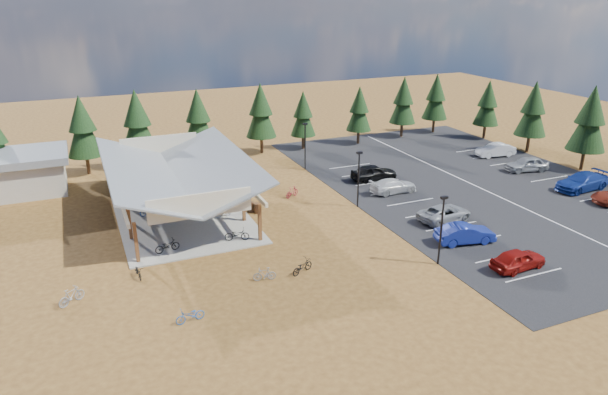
% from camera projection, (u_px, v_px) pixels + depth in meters
% --- Properties ---
extents(ground, '(140.00, 140.00, 0.00)m').
position_uv_depth(ground, '(316.00, 223.00, 45.31)').
color(ground, '#573616').
rests_on(ground, ground).
extents(asphalt_lot, '(27.00, 44.00, 0.04)m').
position_uv_depth(asphalt_lot, '(471.00, 184.00, 54.68)').
color(asphalt_lot, black).
rests_on(asphalt_lot, ground).
extents(concrete_pad, '(10.60, 18.60, 0.10)m').
position_uv_depth(concrete_pad, '(180.00, 212.00, 47.64)').
color(concrete_pad, gray).
rests_on(concrete_pad, ground).
extents(bike_pavilion, '(11.65, 19.40, 4.97)m').
position_uv_depth(bike_pavilion, '(176.00, 171.00, 46.30)').
color(bike_pavilion, brown).
rests_on(bike_pavilion, concrete_pad).
extents(outbuilding, '(11.00, 7.00, 3.90)m').
position_uv_depth(outbuilding, '(7.00, 174.00, 51.26)').
color(outbuilding, '#ADA593').
rests_on(outbuilding, ground).
extents(lamp_post_0, '(0.50, 0.25, 5.14)m').
position_uv_depth(lamp_post_0, '(442.00, 226.00, 37.49)').
color(lamp_post_0, black).
rests_on(lamp_post_0, ground).
extents(lamp_post_1, '(0.50, 0.25, 5.14)m').
position_uv_depth(lamp_post_1, '(359.00, 175.00, 47.81)').
color(lamp_post_1, black).
rests_on(lamp_post_1, ground).
extents(lamp_post_2, '(0.50, 0.25, 5.14)m').
position_uv_depth(lamp_post_2, '(305.00, 143.00, 58.13)').
color(lamp_post_2, black).
rests_on(lamp_post_2, ground).
extents(trash_bin_0, '(0.60, 0.60, 0.90)m').
position_uv_depth(trash_bin_0, '(257.00, 208.00, 47.29)').
color(trash_bin_0, '#482C19').
rests_on(trash_bin_0, ground).
extents(trash_bin_1, '(0.60, 0.60, 0.90)m').
position_uv_depth(trash_bin_1, '(251.00, 207.00, 47.57)').
color(trash_bin_1, '#482C19').
rests_on(trash_bin_1, ground).
extents(pine_1, '(3.61, 3.61, 8.41)m').
position_uv_depth(pine_1, '(82.00, 127.00, 55.89)').
color(pine_1, '#382314').
rests_on(pine_1, ground).
extents(pine_2, '(3.75, 3.75, 8.73)m').
position_uv_depth(pine_2, '(137.00, 121.00, 57.36)').
color(pine_2, '#382314').
rests_on(pine_2, ground).
extents(pine_3, '(3.55, 3.55, 8.28)m').
position_uv_depth(pine_3, '(198.00, 117.00, 60.39)').
color(pine_3, '#382314').
rests_on(pine_3, ground).
extents(pine_4, '(3.60, 3.60, 8.39)m').
position_uv_depth(pine_4, '(261.00, 111.00, 63.45)').
color(pine_4, '#382314').
rests_on(pine_4, ground).
extents(pine_5, '(3.07, 3.07, 7.15)m').
position_uv_depth(pine_5, '(303.00, 114.00, 65.45)').
color(pine_5, '#382314').
rests_on(pine_5, ground).
extents(pine_6, '(3.15, 3.15, 7.33)m').
position_uv_depth(pine_6, '(359.00, 109.00, 67.69)').
color(pine_6, '#382314').
rests_on(pine_6, ground).
extents(pine_7, '(3.44, 3.44, 8.01)m').
position_uv_depth(pine_7, '(403.00, 100.00, 70.81)').
color(pine_7, '#382314').
rests_on(pine_7, ground).
extents(pine_8, '(3.43, 3.43, 8.00)m').
position_uv_depth(pine_8, '(436.00, 97.00, 73.24)').
color(pine_8, '#382314').
rests_on(pine_8, ground).
extents(pine_11, '(3.95, 3.95, 9.19)m').
position_uv_depth(pine_11, '(590.00, 119.00, 57.12)').
color(pine_11, '#382314').
rests_on(pine_11, ground).
extents(pine_12, '(3.67, 3.67, 8.54)m').
position_uv_depth(pine_12, '(533.00, 109.00, 63.93)').
color(pine_12, '#382314').
rests_on(pine_12, ground).
extents(pine_13, '(3.28, 3.28, 7.65)m').
position_uv_depth(pine_13, '(488.00, 103.00, 70.21)').
color(pine_13, '#382314').
rests_on(pine_13, ground).
extents(bike_0, '(1.94, 0.96, 0.97)m').
position_uv_depth(bike_0, '(167.00, 246.00, 39.97)').
color(bike_0, black).
rests_on(bike_0, concrete_pad).
extents(bike_1, '(1.55, 0.45, 0.93)m').
position_uv_depth(bike_1, '(155.00, 215.00, 45.52)').
color(bike_1, '#9DA2A6').
rests_on(bike_1, concrete_pad).
extents(bike_2, '(1.82, 0.95, 0.91)m').
position_uv_depth(bike_2, '(149.00, 210.00, 46.59)').
color(bike_2, navy).
rests_on(bike_2, concrete_pad).
extents(bike_3, '(1.53, 0.74, 0.89)m').
position_uv_depth(bike_3, '(146.00, 189.00, 51.53)').
color(bike_3, maroon).
rests_on(bike_3, concrete_pad).
extents(bike_4, '(2.00, 1.21, 0.99)m').
position_uv_depth(bike_4, '(237.00, 234.00, 41.80)').
color(bike_4, black).
rests_on(bike_4, concrete_pad).
extents(bike_5, '(1.54, 0.63, 0.90)m').
position_uv_depth(bike_5, '(223.00, 212.00, 46.23)').
color(bike_5, gray).
rests_on(bike_5, concrete_pad).
extents(bike_6, '(1.66, 1.02, 0.83)m').
position_uv_depth(bike_6, '(181.00, 192.00, 51.08)').
color(bike_6, '#18529F').
rests_on(bike_6, concrete_pad).
extents(bike_7, '(1.93, 0.95, 1.12)m').
position_uv_depth(bike_7, '(195.00, 185.00, 52.45)').
color(bike_7, maroon).
rests_on(bike_7, concrete_pad).
extents(bike_8, '(0.71, 1.67, 0.85)m').
position_uv_depth(bike_8, '(138.00, 272.00, 36.57)').
color(bike_8, black).
rests_on(bike_8, ground).
extents(bike_9, '(1.81, 1.47, 1.10)m').
position_uv_depth(bike_9, '(71.00, 296.00, 33.41)').
color(bike_9, gray).
rests_on(bike_9, ground).
extents(bike_10, '(1.82, 0.84, 0.92)m').
position_uv_depth(bike_10, '(190.00, 315.00, 31.57)').
color(bike_10, '#2254A0').
rests_on(bike_10, ground).
extents(bike_12, '(1.98, 1.39, 0.99)m').
position_uv_depth(bike_12, '(302.00, 266.00, 37.13)').
color(bike_12, black).
rests_on(bike_12, ground).
extents(bike_13, '(1.62, 0.73, 0.94)m').
position_uv_depth(bike_13, '(265.00, 274.00, 36.17)').
color(bike_13, gray).
rests_on(bike_13, ground).
extents(bike_15, '(1.72, 1.23, 1.02)m').
position_uv_depth(bike_15, '(292.00, 192.00, 51.00)').
color(bike_15, maroon).
rests_on(bike_15, ground).
extents(car_0, '(4.30, 1.98, 1.43)m').
position_uv_depth(car_0, '(518.00, 259.00, 37.58)').
color(car_0, maroon).
rests_on(car_0, asphalt_lot).
extents(car_1, '(4.80, 2.44, 1.51)m').
position_uv_depth(car_1, '(465.00, 234.00, 41.48)').
color(car_1, navy).
rests_on(car_1, asphalt_lot).
extents(car_2, '(5.16, 2.93, 1.36)m').
position_uv_depth(car_2, '(445.00, 213.00, 45.54)').
color(car_2, gray).
rests_on(car_2, asphalt_lot).
extents(car_3, '(4.66, 1.90, 1.35)m').
position_uv_depth(car_3, '(394.00, 186.00, 52.01)').
color(car_3, silver).
rests_on(car_3, asphalt_lot).
extents(car_4, '(4.83, 2.14, 1.62)m').
position_uv_depth(car_4, '(374.00, 172.00, 55.44)').
color(car_4, black).
rests_on(car_4, asphalt_lot).
extents(car_7, '(5.91, 2.72, 1.67)m').
position_uv_depth(car_7, '(582.00, 182.00, 52.65)').
color(car_7, navy).
rests_on(car_7, asphalt_lot).
extents(car_8, '(4.90, 2.73, 1.57)m').
position_uv_depth(car_8, '(527.00, 164.00, 58.22)').
color(car_8, gray).
rests_on(car_8, asphalt_lot).
extents(car_9, '(4.80, 2.21, 1.52)m').
position_uv_depth(car_9, '(495.00, 150.00, 63.48)').
color(car_9, silver).
rests_on(car_9, asphalt_lot).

